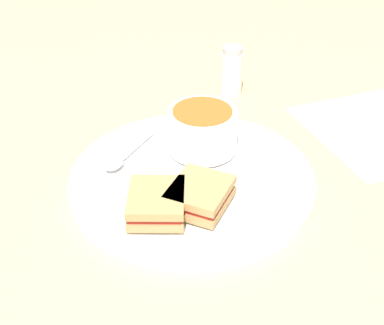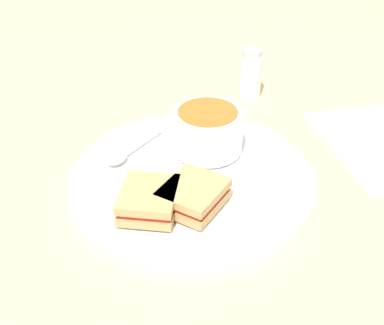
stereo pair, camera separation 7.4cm
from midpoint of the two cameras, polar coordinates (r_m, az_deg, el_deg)
name	(u,v)px [view 1 (the left image)]	position (r m, az deg, el deg)	size (l,w,h in m)	color
ground_plane	(192,184)	(0.77, -2.78, -2.42)	(2.40, 2.40, 0.00)	#D1B27F
plate	(192,178)	(0.76, -2.80, -1.79)	(0.35, 0.35, 0.02)	white
soup_bowl	(202,129)	(0.79, -1.60, 3.46)	(0.10, 0.10, 0.06)	white
spoon	(118,161)	(0.78, -10.63, 0.06)	(0.08, 0.11, 0.01)	silver
sandwich_half_near	(156,203)	(0.68, -6.96, -4.40)	(0.11, 0.10, 0.03)	tan
sandwich_half_far	(200,195)	(0.69, -2.24, -3.59)	(0.11, 0.11, 0.03)	tan
salt_shaker	(232,71)	(0.99, 2.08, 9.65)	(0.04, 0.04, 0.09)	silver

